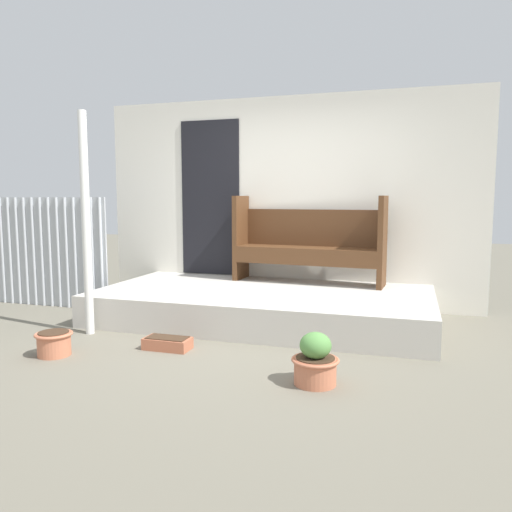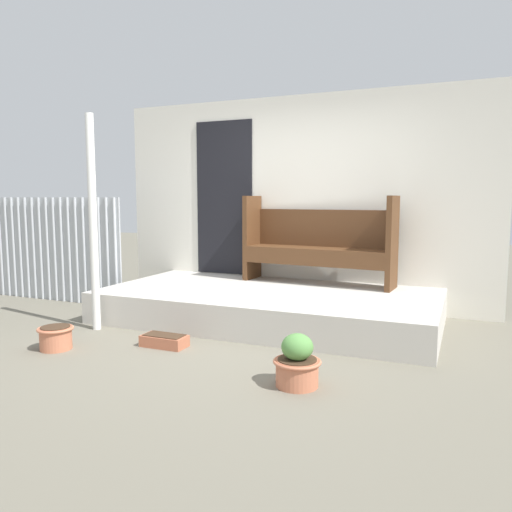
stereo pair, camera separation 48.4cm
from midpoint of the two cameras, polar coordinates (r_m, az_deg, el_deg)
name	(u,v)px [view 2 (the right image)]	position (r m, az deg, el deg)	size (l,w,h in m)	color
ground_plane	(239,343)	(4.72, 0.99, -9.95)	(24.00, 24.00, 0.00)	#706B5B
porch_slab	(269,306)	(5.53, 3.98, -5.70)	(3.61, 1.82, 0.34)	beige
house_wall	(294,202)	(6.31, 6.52, 6.16)	(4.81, 0.08, 2.60)	white
fence_corrugated	(24,248)	(7.35, -23.27, 0.86)	(3.20, 0.05, 1.36)	#ADB2B7
support_post	(93,224)	(5.23, -15.64, 3.57)	(0.08, 0.08, 2.18)	white
bench	(318,240)	(5.97, 9.47, 1.76)	(1.82, 0.53, 1.04)	#54331C
flower_pot_left	(56,337)	(4.77, -19.24, -8.74)	(0.32, 0.32, 0.21)	#C67251
flower_pot_middle	(297,363)	(3.69, 8.58, -12.10)	(0.35, 0.35, 0.39)	#C67251
planter_box_rect	(164,341)	(4.64, -7.48, -9.61)	(0.42, 0.21, 0.11)	#B76647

